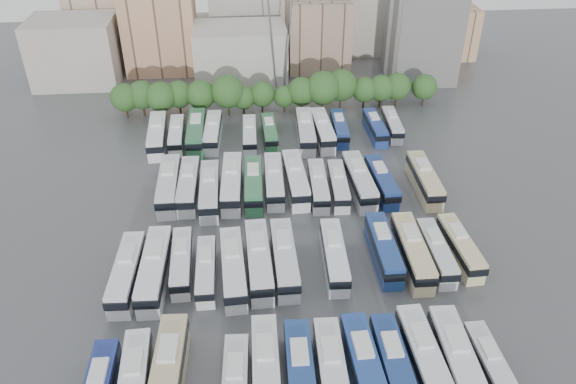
{
  "coord_description": "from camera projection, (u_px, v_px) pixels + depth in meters",
  "views": [
    {
      "loc": [
        -6.05,
        -61.06,
        48.49
      ],
      "look_at": [
        -0.02,
        7.97,
        3.0
      ],
      "focal_mm": 35.0,
      "sensor_mm": 36.0,
      "label": 1
    }
  ],
  "objects": [
    {
      "name": "bus_r1_s1",
      "position": [
        155.0,
        269.0,
        69.88
      ],
      "size": [
        3.35,
        13.76,
        4.29
      ],
      "rotation": [
        0.0,
        0.0,
        -0.03
      ],
      "color": "white",
      "rests_on": "ground"
    },
    {
      "name": "bus_r1_s6",
      "position": [
        284.0,
        258.0,
        71.77
      ],
      "size": [
        3.01,
        13.16,
        4.12
      ],
      "rotation": [
        0.0,
        0.0,
        0.01
      ],
      "color": "silver",
      "rests_on": "ground"
    },
    {
      "name": "apartment_tower",
      "position": [
        424.0,
        20.0,
        121.54
      ],
      "size": [
        14.0,
        14.0,
        26.0
      ],
      "primitive_type": "cube",
      "color": "silver",
      "rests_on": "ground"
    },
    {
      "name": "electricity_pylon",
      "position": [
        280.0,
        7.0,
        109.44
      ],
      "size": [
        9.0,
        6.91,
        33.83
      ],
      "color": "slate",
      "rests_on": "ground"
    },
    {
      "name": "bus_r3_s1",
      "position": [
        177.0,
        135.0,
        100.84
      ],
      "size": [
        2.8,
        11.47,
        3.58
      ],
      "rotation": [
        0.0,
        0.0,
        0.03
      ],
      "color": "white",
      "rests_on": "ground"
    },
    {
      "name": "bus_r2_s2",
      "position": [
        189.0,
        185.0,
        86.34
      ],
      "size": [
        3.03,
        12.89,
        4.03
      ],
      "rotation": [
        0.0,
        0.0,
        -0.02
      ],
      "color": "silver",
      "rests_on": "ground"
    },
    {
      "name": "ground",
      "position": [
        293.0,
        241.0,
        77.9
      ],
      "size": [
        220.0,
        220.0,
        0.0
      ],
      "primitive_type": "plane",
      "color": "#424447",
      "rests_on": "ground"
    },
    {
      "name": "bus_r0_s9",
      "position": [
        394.0,
        368.0,
        57.4
      ],
      "size": [
        2.73,
        12.5,
        3.92
      ],
      "rotation": [
        0.0,
        0.0,
        0.0
      ],
      "color": "navy",
      "rests_on": "ground"
    },
    {
      "name": "bus_r1_s10",
      "position": [
        383.0,
        249.0,
        73.52
      ],
      "size": [
        2.81,
        12.52,
        3.92
      ],
      "rotation": [
        0.0,
        0.0,
        -0.01
      ],
      "color": "navy",
      "rests_on": "ground"
    },
    {
      "name": "bus_r0_s2",
      "position": [
        168.0,
        374.0,
        56.57
      ],
      "size": [
        3.57,
        13.67,
        4.25
      ],
      "rotation": [
        0.0,
        0.0,
        -0.05
      ],
      "color": "tan",
      "rests_on": "ground"
    },
    {
      "name": "bus_r3_s2",
      "position": [
        196.0,
        132.0,
        101.05
      ],
      "size": [
        3.05,
        13.56,
        4.25
      ],
      "rotation": [
        0.0,
        0.0,
        -0.01
      ],
      "color": "#2D6941",
      "rests_on": "ground"
    },
    {
      "name": "bus_r3_s9",
      "position": [
        323.0,
        130.0,
        101.95
      ],
      "size": [
        3.21,
        12.96,
        4.04
      ],
      "rotation": [
        0.0,
        0.0,
        0.03
      ],
      "color": "white",
      "rests_on": "ground"
    },
    {
      "name": "bus_r2_s3",
      "position": [
        210.0,
        190.0,
        85.1
      ],
      "size": [
        2.9,
        13.05,
        4.09
      ],
      "rotation": [
        0.0,
        0.0,
        0.0
      ],
      "color": "silver",
      "rests_on": "ground"
    },
    {
      "name": "bus_r3_s0",
      "position": [
        157.0,
        135.0,
        100.15
      ],
      "size": [
        3.58,
        13.44,
        4.18
      ],
      "rotation": [
        0.0,
        0.0,
        0.05
      ],
      "color": "white",
      "rests_on": "ground"
    },
    {
      "name": "bus_r1_s4",
      "position": [
        233.0,
        268.0,
        70.27
      ],
      "size": [
        3.47,
        13.06,
        4.06
      ],
      "rotation": [
        0.0,
        0.0,
        0.05
      ],
      "color": "silver",
      "rests_on": "ground"
    },
    {
      "name": "bus_r0_s12",
      "position": [
        492.0,
        368.0,
        57.66
      ],
      "size": [
        2.6,
        10.87,
        3.39
      ],
      "rotation": [
        0.0,
        0.0,
        0.02
      ],
      "color": "silver",
      "rests_on": "ground"
    },
    {
      "name": "bus_r2_s6",
      "position": [
        274.0,
        180.0,
        87.6
      ],
      "size": [
        3.05,
        12.67,
        3.96
      ],
      "rotation": [
        0.0,
        0.0,
        -0.02
      ],
      "color": "silver",
      "rests_on": "ground"
    },
    {
      "name": "bus_r3_s6",
      "position": [
        270.0,
        132.0,
        102.01
      ],
      "size": [
        2.56,
        10.87,
        3.4
      ],
      "rotation": [
        0.0,
        0.0,
        0.02
      ],
      "color": "#2E6C40",
      "rests_on": "ground"
    },
    {
      "name": "bus_r2_s13",
      "position": [
        424.0,
        179.0,
        87.76
      ],
      "size": [
        3.04,
        13.0,
        4.06
      ],
      "rotation": [
        0.0,
        0.0,
        -0.02
      ],
      "color": "#CDC18D",
      "rests_on": "ground"
    },
    {
      "name": "bus_r1_s3",
      "position": [
        206.0,
        270.0,
        70.35
      ],
      "size": [
        2.44,
        10.87,
        3.41
      ],
      "rotation": [
        0.0,
        0.0,
        0.01
      ],
      "color": "silver",
      "rests_on": "ground"
    },
    {
      "name": "bus_r1_s0",
      "position": [
        127.0,
        273.0,
        69.51
      ],
      "size": [
        3.27,
        12.93,
        4.03
      ],
      "rotation": [
        0.0,
        0.0,
        -0.04
      ],
      "color": "silver",
      "rests_on": "ground"
    },
    {
      "name": "bus_r0_s11",
      "position": [
        458.0,
        364.0,
        57.62
      ],
      "size": [
        3.36,
        13.68,
        4.27
      ],
      "rotation": [
        0.0,
        0.0,
        -0.03
      ],
      "color": "silver",
      "rests_on": "ground"
    },
    {
      "name": "bus_r0_s7",
      "position": [
        332.0,
        374.0,
        56.75
      ],
      "size": [
        3.16,
        12.77,
        3.98
      ],
      "rotation": [
        0.0,
        0.0,
        -0.03
      ],
      "color": "silver",
      "rests_on": "ground"
    },
    {
      "name": "bus_r2_s10",
      "position": [
        359.0,
        181.0,
        87.31
      ],
      "size": [
        3.46,
        13.52,
        4.21
      ],
      "rotation": [
        0.0,
        0.0,
        0.04
      ],
      "color": "silver",
      "rests_on": "ground"
    },
    {
      "name": "bus_r2_s1",
      "position": [
        169.0,
        185.0,
        86.23
      ],
      "size": [
        3.13,
        13.56,
        4.24
      ],
      "rotation": [
        0.0,
        0.0,
        0.01
      ],
      "color": "silver",
      "rests_on": "ground"
    },
    {
      "name": "bus_r3_s5",
      "position": [
        250.0,
        134.0,
        101.09
      ],
      "size": [
        2.65,
        11.16,
        3.49
      ],
      "rotation": [
        0.0,
        0.0,
        -0.02
      ],
      "color": "silver",
      "rests_on": "ground"
    },
    {
      "name": "bus_r1_s5",
      "position": [
        259.0,
        260.0,
        71.38
      ],
      "size": [
        3.29,
        13.47,
        4.2
      ],
      "rotation": [
        0.0,
        0.0,
        0.03
      ],
      "color": "silver",
      "rests_on": "ground"
    },
    {
      "name": "bus_r1_s8",
      "position": [
        334.0,
        256.0,
        72.38
      ],
      "size": [
        3.17,
        12.41,
        3.86
      ],
      "rotation": [
        0.0,
        0.0,
        -0.04
      ],
      "color": "white",
      "rests_on": "ground"
    },
    {
      "name": "bus_r2_s11",
      "position": [
        382.0,
        181.0,
        87.51
      ],
      "size": [
        3.24,
        12.2,
        3.79
      ],
      "rotation": [
        0.0,
        0.0,
        0.05
      ],
      "color": "navy",
      "rests_on": "ground"
    },
    {
      "name": "bus_r0_s6",
      "position": [
        300.0,
        376.0,
        56.54
      ],
      "size": [
        3.11,
        12.76,
        3.98
      ],
      "rotation": [
        0.0,
        0.0,
        -0.03
      ],
      "color": "navy",
      "rests_on": "ground"
    },
    {
      "name": "bus_r1_s11",
      "position": [
        412.0,
        251.0,
        72.9
      ],
      "size": [
        3.07,
        13.27,
        4.15
      ],
      "rotation": [
        0.0,
        0.0,
        -0.01
      ],
      "color": "beige",
      "rests_on": "ground"
    },
    {
      "name": "bus_r2_s7",
      "position": [
        296.0,
        179.0,
        87.76
      ],
      "size": [
        3.38,
        13.43,
        4.18
      ],
      "rotation": [
        0.0,
        0.0,
        0.04
      ],
      "color": "silver",
      "rests_on": "ground"
    },
    {
      "name": "city_buildings",
      "position": [
        233.0,
        29.0,
        132.88
      ],
      "size": [
        102.0,
        35.0,
        20.0
      ],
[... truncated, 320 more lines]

